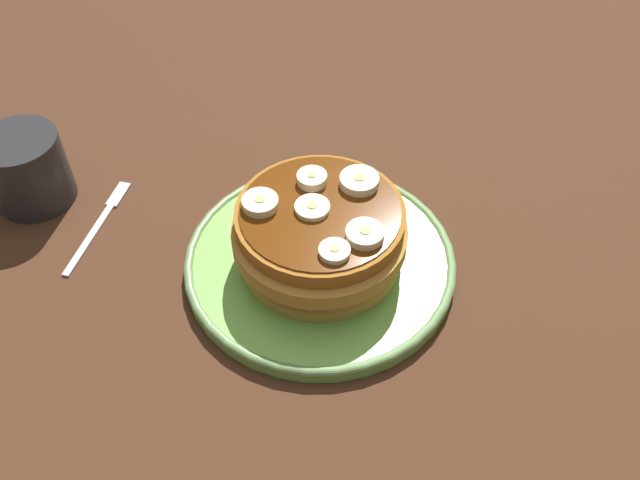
% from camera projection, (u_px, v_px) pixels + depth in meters
% --- Properties ---
extents(ground_plane, '(1.40, 1.40, 0.03)m').
position_uv_depth(ground_plane, '(320.00, 277.00, 0.64)').
color(ground_plane, '#422616').
extents(plate, '(0.25, 0.25, 0.02)m').
position_uv_depth(plate, '(320.00, 261.00, 0.62)').
color(plate, '#72B74C').
rests_on(plate, ground_plane).
extents(pancake_stack, '(0.16, 0.16, 0.06)m').
position_uv_depth(pancake_stack, '(316.00, 236.00, 0.60)').
color(pancake_stack, '#AB8338').
rests_on(pancake_stack, plate).
extents(banana_slice_0, '(0.03, 0.03, 0.01)m').
position_uv_depth(banana_slice_0, '(312.00, 207.00, 0.58)').
color(banana_slice_0, '#F2EBBE').
rests_on(banana_slice_0, pancake_stack).
extents(banana_slice_1, '(0.03, 0.03, 0.01)m').
position_uv_depth(banana_slice_1, '(365.00, 234.00, 0.55)').
color(banana_slice_1, '#F5E5C1').
rests_on(banana_slice_1, pancake_stack).
extents(banana_slice_2, '(0.04, 0.04, 0.01)m').
position_uv_depth(banana_slice_2, '(359.00, 181.00, 0.59)').
color(banana_slice_2, '#F3ECC3').
rests_on(banana_slice_2, pancake_stack).
extents(banana_slice_3, '(0.03, 0.03, 0.01)m').
position_uv_depth(banana_slice_3, '(312.00, 179.00, 0.60)').
color(banana_slice_3, '#F9E9C0').
rests_on(banana_slice_3, pancake_stack).
extents(banana_slice_4, '(0.03, 0.03, 0.01)m').
position_uv_depth(banana_slice_4, '(334.00, 252.00, 0.54)').
color(banana_slice_4, '#F4F1C1').
rests_on(banana_slice_4, pancake_stack).
extents(banana_slice_5, '(0.03, 0.03, 0.01)m').
position_uv_depth(banana_slice_5, '(260.00, 205.00, 0.57)').
color(banana_slice_5, '#F4EAB2').
rests_on(banana_slice_5, pancake_stack).
extents(coffee_mug, '(0.11, 0.08, 0.08)m').
position_uv_depth(coffee_mug, '(23.00, 168.00, 0.67)').
color(coffee_mug, '#262628').
rests_on(coffee_mug, ground_plane).
extents(fork, '(0.03, 0.13, 0.01)m').
position_uv_depth(fork, '(101.00, 220.00, 0.67)').
color(fork, silver).
rests_on(fork, ground_plane).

